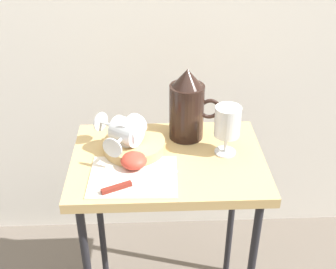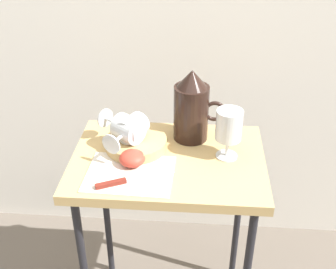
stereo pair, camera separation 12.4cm
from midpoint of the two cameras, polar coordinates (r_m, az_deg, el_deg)
curtain_drape at (r=1.62m, az=3.59°, el=13.12°), size 2.40×0.03×1.82m
table at (r=1.33m, az=2.68°, el=-5.87°), size 0.57×0.41×0.69m
linen_napkin at (r=1.21m, az=-2.13°, el=-5.30°), size 0.25×0.20×0.00m
basket_tray at (r=1.31m, az=-1.52°, el=-1.31°), size 0.19×0.19×0.03m
pitcher at (r=1.33m, az=5.77°, el=2.96°), size 0.16×0.11×0.23m
wine_glass_upright at (r=1.25m, az=10.83°, el=0.81°), size 0.08×0.08×0.15m
wine_glass_tipped_near at (r=1.28m, az=-2.64°, el=0.74°), size 0.16×0.14×0.08m
wine_glass_tipped_far at (r=1.28m, az=-2.12°, el=0.68°), size 0.12×0.16×0.07m
apple_half_left at (r=1.23m, az=-1.87°, el=-3.23°), size 0.08×0.08×0.04m
knife at (r=1.18m, az=-2.87°, el=-6.26°), size 0.21×0.11×0.01m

